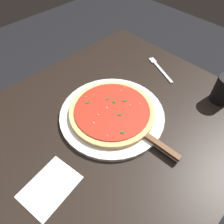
{
  "coord_description": "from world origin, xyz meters",
  "views": [
    {
      "loc": [
        0.33,
        0.34,
        1.37
      ],
      "look_at": [
        -0.02,
        -0.02,
        0.78
      ],
      "focal_mm": 34.52,
      "sensor_mm": 36.0,
      "label": 1
    }
  ],
  "objects_px": {
    "cup_tall_drink": "(224,90)",
    "napkin_folded_right": "(50,187)",
    "pizza": "(112,111)",
    "fork": "(159,68)",
    "pizza_server": "(151,140)",
    "serving_plate": "(112,114)"
  },
  "relations": [
    {
      "from": "pizza_server",
      "to": "fork",
      "type": "bearing_deg",
      "value": -146.7
    },
    {
      "from": "napkin_folded_right",
      "to": "fork",
      "type": "height_order",
      "value": "fork"
    },
    {
      "from": "fork",
      "to": "cup_tall_drink",
      "type": "bearing_deg",
      "value": 92.22
    },
    {
      "from": "pizza",
      "to": "fork",
      "type": "distance_m",
      "value": 0.35
    },
    {
      "from": "pizza",
      "to": "pizza_server",
      "type": "height_order",
      "value": "pizza"
    },
    {
      "from": "pizza_server",
      "to": "napkin_folded_right",
      "type": "relative_size",
      "value": 1.41
    },
    {
      "from": "serving_plate",
      "to": "pizza_server",
      "type": "xyz_separation_m",
      "value": [
        -0.01,
        0.17,
        0.01
      ]
    },
    {
      "from": "napkin_folded_right",
      "to": "fork",
      "type": "relative_size",
      "value": 0.88
    },
    {
      "from": "serving_plate",
      "to": "pizza",
      "type": "relative_size",
      "value": 1.23
    },
    {
      "from": "pizza",
      "to": "cup_tall_drink",
      "type": "height_order",
      "value": "cup_tall_drink"
    },
    {
      "from": "cup_tall_drink",
      "to": "napkin_folded_right",
      "type": "distance_m",
      "value": 0.69
    },
    {
      "from": "cup_tall_drink",
      "to": "pizza",
      "type": "bearing_deg",
      "value": -33.41
    },
    {
      "from": "pizza",
      "to": "pizza_server",
      "type": "relative_size",
      "value": 1.37
    },
    {
      "from": "serving_plate",
      "to": "pizza_server",
      "type": "height_order",
      "value": "pizza_server"
    },
    {
      "from": "cup_tall_drink",
      "to": "fork",
      "type": "bearing_deg",
      "value": -87.78
    },
    {
      "from": "pizza",
      "to": "serving_plate",
      "type": "bearing_deg",
      "value": 46.66
    },
    {
      "from": "napkin_folded_right",
      "to": "cup_tall_drink",
      "type": "bearing_deg",
      "value": 165.8
    },
    {
      "from": "serving_plate",
      "to": "napkin_folded_right",
      "type": "bearing_deg",
      "value": 11.83
    },
    {
      "from": "cup_tall_drink",
      "to": "fork",
      "type": "relative_size",
      "value": 0.6
    },
    {
      "from": "serving_plate",
      "to": "pizza",
      "type": "height_order",
      "value": "pizza"
    },
    {
      "from": "napkin_folded_right",
      "to": "fork",
      "type": "bearing_deg",
      "value": -170.28
    },
    {
      "from": "serving_plate",
      "to": "napkin_folded_right",
      "type": "height_order",
      "value": "serving_plate"
    }
  ]
}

